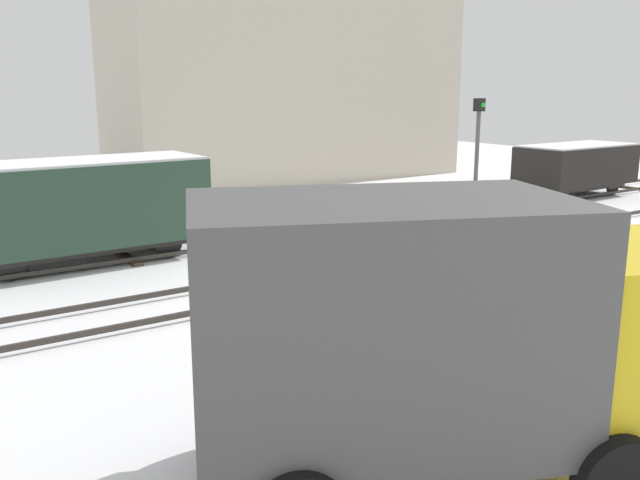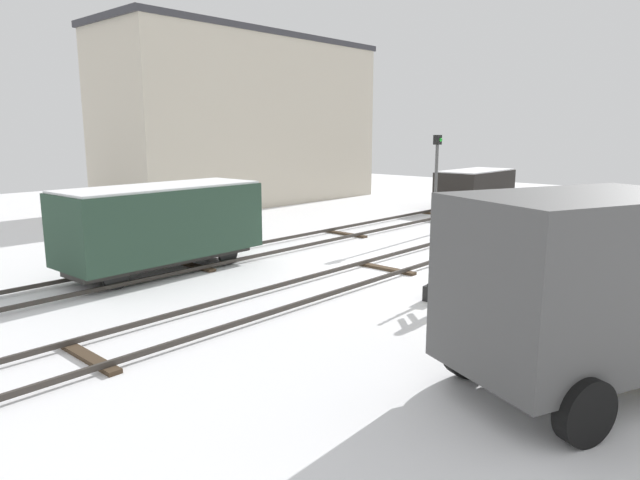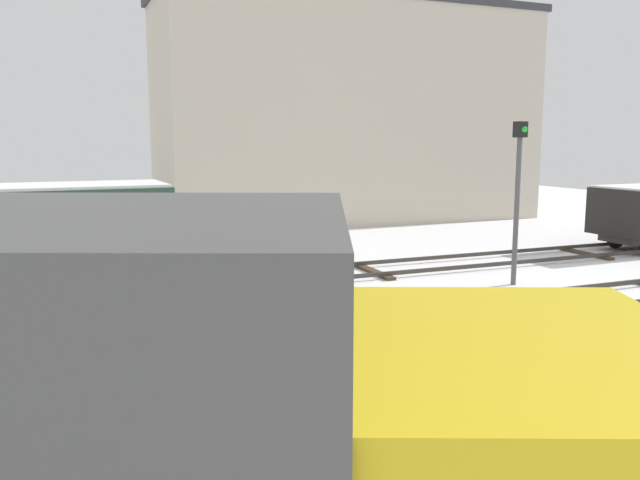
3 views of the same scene
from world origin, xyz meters
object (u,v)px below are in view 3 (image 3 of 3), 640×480
signal_post (518,186)px  freight_car_near_switch (30,236)px  switch_lever_frame (298,383)px  rail_worker (306,343)px

signal_post → freight_car_near_switch: signal_post is taller
switch_lever_frame → freight_car_near_switch: (-3.33, 6.97, 1.16)m
switch_lever_frame → freight_car_near_switch: 7.81m
switch_lever_frame → rail_worker: 0.94m
switch_lever_frame → freight_car_near_switch: bearing=110.2°
signal_post → freight_car_near_switch: size_ratio=0.67×
signal_post → freight_car_near_switch: 10.74m
switch_lever_frame → rail_worker: (-0.11, -0.59, 0.72)m
rail_worker → signal_post: 8.95m
rail_worker → signal_post: (7.20, 5.14, 1.35)m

